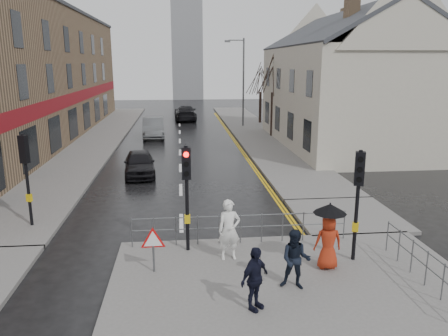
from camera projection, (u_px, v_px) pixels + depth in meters
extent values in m
plane|color=black|center=(182.00, 257.00, 13.81)|extent=(120.00, 120.00, 0.00)
cube|color=#605E5B|center=(306.00, 310.00, 10.71)|extent=(10.00, 9.00, 0.14)
cube|color=#605E5B|center=(99.00, 137.00, 35.39)|extent=(4.00, 44.00, 0.14)
cube|color=#605E5B|center=(253.00, 131.00, 38.61)|extent=(4.00, 40.00, 0.14)
cube|color=#605E5B|center=(345.00, 215.00, 17.34)|extent=(4.00, 4.20, 0.14)
cube|color=#83684B|center=(18.00, 76.00, 32.72)|extent=(8.00, 42.00, 10.00)
cube|color=#B5AE9E|center=(345.00, 98.00, 31.57)|extent=(9.00, 16.00, 7.00)
cube|color=#83684B|center=(352.00, 7.00, 26.21)|extent=(0.70, 0.90, 1.80)
cube|color=#83684B|center=(346.00, 20.00, 34.21)|extent=(0.70, 0.90, 1.80)
cube|color=gray|center=(187.00, 43.00, 71.78)|extent=(5.00, 5.00, 18.00)
cylinder|color=black|center=(187.00, 199.00, 13.59)|extent=(0.11, 0.11, 3.40)
cube|color=black|center=(186.00, 163.00, 13.32)|extent=(0.28, 0.22, 1.00)
cylinder|color=#FF0C07|center=(186.00, 155.00, 13.12)|extent=(0.16, 0.04, 0.16)
cylinder|color=black|center=(186.00, 164.00, 13.19)|extent=(0.16, 0.04, 0.16)
cylinder|color=black|center=(187.00, 174.00, 13.26)|extent=(0.16, 0.04, 0.16)
cube|color=gold|center=(187.00, 219.00, 13.75)|extent=(0.18, 0.14, 0.28)
cylinder|color=black|center=(357.00, 206.00, 12.92)|extent=(0.11, 0.11, 3.40)
cube|color=black|center=(360.00, 169.00, 12.65)|extent=(0.34, 0.30, 1.00)
cylinder|color=black|center=(361.00, 160.00, 12.45)|extent=(0.16, 0.09, 0.16)
cylinder|color=black|center=(360.00, 170.00, 12.52)|extent=(0.16, 0.09, 0.16)
cylinder|color=black|center=(359.00, 180.00, 12.59)|extent=(0.16, 0.09, 0.16)
cube|color=gold|center=(355.00, 227.00, 13.08)|extent=(0.22, 0.19, 0.28)
cylinder|color=black|center=(27.00, 181.00, 15.74)|extent=(0.11, 0.11, 3.40)
cube|color=black|center=(24.00, 149.00, 15.47)|extent=(0.34, 0.30, 1.00)
cylinder|color=black|center=(26.00, 140.00, 15.53)|extent=(0.16, 0.09, 0.16)
cylinder|color=black|center=(26.00, 149.00, 15.60)|extent=(0.16, 0.09, 0.16)
cylinder|color=black|center=(27.00, 157.00, 15.67)|extent=(0.16, 0.09, 0.16)
cube|color=gold|center=(29.00, 198.00, 15.89)|extent=(0.22, 0.19, 0.28)
cylinder|color=#595B5E|center=(132.00, 233.00, 14.09)|extent=(0.04, 0.04, 1.00)
cylinder|color=#595B5E|center=(344.00, 225.00, 14.78)|extent=(0.04, 0.04, 1.00)
cylinder|color=#595B5E|center=(241.00, 216.00, 14.33)|extent=(7.10, 0.04, 0.04)
cylinder|color=#595B5E|center=(240.00, 227.00, 14.42)|extent=(7.10, 0.04, 0.04)
cylinder|color=#595B5E|center=(387.00, 236.00, 13.82)|extent=(0.04, 0.04, 1.00)
cylinder|color=#595B5E|center=(428.00, 253.00, 11.54)|extent=(0.04, 4.50, 0.04)
cylinder|color=#595B5E|center=(427.00, 267.00, 11.63)|extent=(0.04, 4.50, 0.04)
cylinder|color=#595B5E|center=(154.00, 258.00, 12.44)|extent=(0.06, 0.06, 0.85)
cylinder|color=red|center=(153.00, 241.00, 12.32)|extent=(0.80, 0.03, 0.80)
cylinder|color=white|center=(153.00, 241.00, 12.30)|extent=(0.60, 0.03, 0.60)
cylinder|color=#595B5E|center=(243.00, 83.00, 40.50)|extent=(0.16, 0.16, 8.00)
cylinder|color=#595B5E|center=(236.00, 40.00, 39.53)|extent=(1.40, 0.10, 0.10)
cube|color=#595B5E|center=(227.00, 41.00, 39.48)|extent=(0.50, 0.25, 0.18)
cylinder|color=#2E1F19|center=(272.00, 114.00, 35.37)|extent=(0.26, 0.26, 3.50)
cylinder|color=#2E1F19|center=(260.00, 107.00, 43.22)|extent=(0.26, 0.26, 3.00)
imported|color=white|center=(229.00, 230.00, 13.16)|extent=(0.71, 0.50, 1.86)
imported|color=black|center=(296.00, 260.00, 11.45)|extent=(0.95, 0.85, 1.63)
imported|color=#A42A13|center=(328.00, 242.00, 12.59)|extent=(0.81, 0.55, 1.62)
cylinder|color=black|center=(328.00, 239.00, 12.56)|extent=(0.02, 0.02, 1.82)
cone|color=black|center=(330.00, 209.00, 12.35)|extent=(0.96, 0.96, 0.28)
imported|color=black|center=(255.00, 279.00, 10.46)|extent=(0.97, 0.92, 1.61)
imported|color=black|center=(139.00, 163.00, 23.63)|extent=(1.97, 4.09, 1.35)
imported|color=#505356|center=(153.00, 128.00, 35.52)|extent=(1.97, 4.92, 1.59)
imported|color=black|center=(185.00, 113.00, 45.95)|extent=(2.39, 5.49, 1.57)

